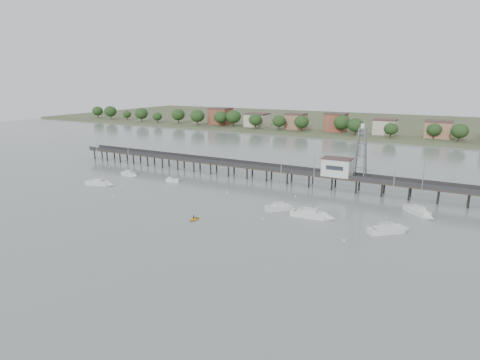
% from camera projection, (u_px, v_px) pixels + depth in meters
% --- Properties ---
extents(ground_plane, '(500.00, 500.00, 0.00)m').
position_uv_depth(ground_plane, '(125.00, 244.00, 78.46)').
color(ground_plane, slate).
rests_on(ground_plane, ground).
extents(pier, '(150.00, 5.00, 5.50)m').
position_uv_depth(pier, '(259.00, 168.00, 128.53)').
color(pier, '#2D2823').
rests_on(pier, ground).
extents(pier_building, '(8.40, 5.40, 5.30)m').
position_uv_depth(pier_building, '(337.00, 167.00, 116.16)').
color(pier_building, silver).
rests_on(pier_building, ground).
extents(lattice_tower, '(3.20, 3.20, 15.50)m').
position_uv_depth(lattice_tower, '(361.00, 154.00, 112.04)').
color(lattice_tower, slate).
rests_on(lattice_tower, ground).
extents(sailboat_c, '(6.51, 6.64, 12.00)m').
position_uv_depth(sailboat_c, '(283.00, 207.00, 98.80)').
color(sailboat_c, silver).
rests_on(sailboat_c, ground).
extents(sailboat_d, '(9.80, 3.52, 15.75)m').
position_uv_depth(sailboat_d, '(317.00, 216.00, 92.90)').
color(sailboat_d, silver).
rests_on(sailboat_d, ground).
extents(sailboat_a, '(8.78, 4.57, 13.91)m').
position_uv_depth(sailboat_a, '(103.00, 183.00, 121.46)').
color(sailboat_a, silver).
rests_on(sailboat_a, ground).
extents(sailboat_e, '(7.76, 7.74, 14.00)m').
position_uv_depth(sailboat_e, '(422.00, 213.00, 94.42)').
color(sailboat_e, silver).
rests_on(sailboat_e, ground).
extents(sailboat_b, '(6.31, 2.12, 10.49)m').
position_uv_depth(sailboat_b, '(131.00, 175.00, 132.77)').
color(sailboat_b, silver).
rests_on(sailboat_b, ground).
extents(sailboat_f, '(8.40, 7.88, 14.68)m').
position_uv_depth(sailboat_f, '(394.00, 229.00, 84.32)').
color(sailboat_f, silver).
rests_on(sailboat_f, ground).
extents(white_tender, '(4.47, 2.99, 1.61)m').
position_uv_depth(white_tender, '(172.00, 180.00, 125.88)').
color(white_tender, silver).
rests_on(white_tender, ground).
extents(yellow_dinghy, '(2.11, 0.80, 2.89)m').
position_uv_depth(yellow_dinghy, '(194.00, 220.00, 91.80)').
color(yellow_dinghy, yellow).
rests_on(yellow_dinghy, ground).
extents(dinghy_occupant, '(0.76, 1.12, 0.25)m').
position_uv_depth(dinghy_occupant, '(194.00, 220.00, 91.80)').
color(dinghy_occupant, black).
rests_on(dinghy_occupant, ground).
extents(mooring_buoys, '(70.83, 25.06, 0.39)m').
position_uv_depth(mooring_buoys, '(233.00, 203.00, 104.11)').
color(mooring_buoys, '#F7F4C0').
rests_on(mooring_buoys, ground).
extents(far_shore, '(500.00, 170.00, 10.40)m').
position_uv_depth(far_shore, '(372.00, 124.00, 281.69)').
color(far_shore, '#475133').
rests_on(far_shore, ground).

